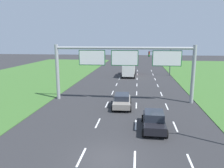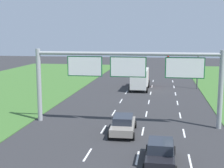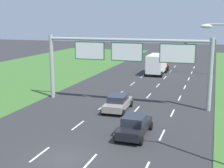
{
  "view_description": "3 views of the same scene",
  "coord_description": "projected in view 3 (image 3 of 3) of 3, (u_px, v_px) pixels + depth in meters",
  "views": [
    {
      "loc": [
        1.79,
        -12.79,
        7.56
      ],
      "look_at": [
        -1.36,
        13.98,
        2.1
      ],
      "focal_mm": 35.0,
      "sensor_mm": 36.0,
      "label": 1
    },
    {
      "loc": [
        3.23,
        -14.23,
        8.34
      ],
      "look_at": [
        -1.46,
        15.01,
        3.61
      ],
      "focal_mm": 50.0,
      "sensor_mm": 36.0,
      "label": 2
    },
    {
      "loc": [
        8.66,
        -16.49,
        8.61
      ],
      "look_at": [
        -0.29,
        10.61,
        2.7
      ],
      "focal_mm": 50.0,
      "sensor_mm": 36.0,
      "label": 3
    }
  ],
  "objects": [
    {
      "name": "ground_plane",
      "position": [
        64.0,
        158.0,
        19.75
      ],
      "size": [
        200.0,
        200.0,
        0.0
      ],
      "primitive_type": "plane",
      "color": "#2D2D30"
    },
    {
      "name": "lane_dashes_inner_left",
      "position": [
        103.0,
        107.0,
        31.44
      ],
      "size": [
        0.14,
        62.4,
        0.01
      ],
      "color": "white",
      "rests_on": "ground_plane"
    },
    {
      "name": "lane_dashes_inner_right",
      "position": [
        136.0,
        110.0,
        30.36
      ],
      "size": [
        0.14,
        62.4,
        0.01
      ],
      "color": "white",
      "rests_on": "ground_plane"
    },
    {
      "name": "lane_dashes_slip",
      "position": [
        173.0,
        113.0,
        29.29
      ],
      "size": [
        0.14,
        62.4,
        0.01
      ],
      "color": "white",
      "rests_on": "ground_plane"
    },
    {
      "name": "car_near_red",
      "position": [
        118.0,
        103.0,
        29.95
      ],
      "size": [
        2.28,
        4.5,
        1.51
      ],
      "rotation": [
        0.0,
        0.0,
        0.04
      ],
      "color": "gray",
      "rests_on": "ground_plane"
    },
    {
      "name": "car_mid_lane",
      "position": [
        135.0,
        126.0,
        23.41
      ],
      "size": [
        2.06,
        4.45,
        1.6
      ],
      "rotation": [
        0.0,
        0.0,
        -0.01
      ],
      "color": "black",
      "rests_on": "ground_plane"
    },
    {
      "name": "box_truck",
      "position": [
        158.0,
        63.0,
        50.22
      ],
      "size": [
        2.76,
        7.82,
        3.18
      ],
      "rotation": [
        0.0,
        0.0,
        -0.01
      ],
      "color": "#B21E19",
      "rests_on": "ground_plane"
    },
    {
      "name": "sign_gantry",
      "position": [
        127.0,
        56.0,
        31.58
      ],
      "size": [
        17.24,
        0.44,
        7.0
      ],
      "color": "#9EA0A5",
      "rests_on": "ground_plane"
    },
    {
      "name": "traffic_light_mast",
      "position": [
        202.0,
        50.0,
        49.1
      ],
      "size": [
        4.76,
        0.49,
        5.6
      ],
      "color": "#47494F",
      "rests_on": "ground_plane"
    }
  ]
}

